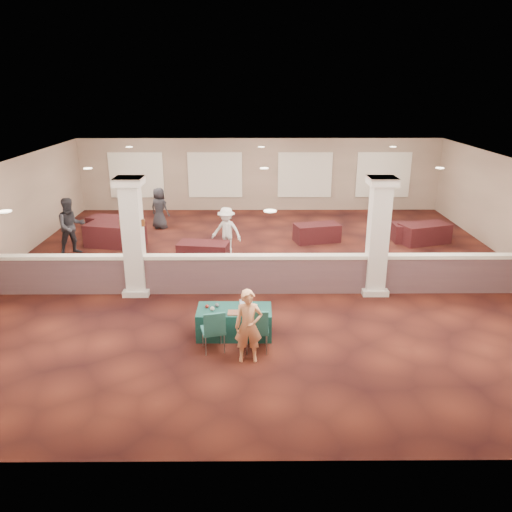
{
  "coord_description": "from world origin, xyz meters",
  "views": [
    {
      "loc": [
        -0.33,
        -14.17,
        5.47
      ],
      "look_at": [
        -0.25,
        -2.0,
        1.24
      ],
      "focal_mm": 35.0,
      "sensor_mm": 36.0,
      "label": 1
    }
  ],
  "objects_px": {
    "attendee_c": "(381,201)",
    "attendee_d": "(159,208)",
    "far_table_front_left": "(115,235)",
    "attendee_b": "(227,231)",
    "near_table": "(234,322)",
    "far_table_back_left": "(110,225)",
    "conf_chair_side": "(214,328)",
    "far_table_back_center": "(317,233)",
    "attendee_a": "(71,226)",
    "conf_chair_main": "(257,327)",
    "far_table_back_right": "(415,233)",
    "far_table_front_center": "(203,252)",
    "far_table_front_right": "(424,233)",
    "woman": "(248,326)"
  },
  "relations": [
    {
      "from": "attendee_c",
      "to": "far_table_back_left",
      "type": "bearing_deg",
      "value": 162.95
    },
    {
      "from": "woman",
      "to": "far_table_front_left",
      "type": "distance_m",
      "value": 9.13
    },
    {
      "from": "woman",
      "to": "far_table_back_right",
      "type": "relative_size",
      "value": 0.98
    },
    {
      "from": "far_table_front_left",
      "to": "attendee_a",
      "type": "bearing_deg",
      "value": -143.95
    },
    {
      "from": "far_table_back_center",
      "to": "woman",
      "type": "bearing_deg",
      "value": -106.36
    },
    {
      "from": "attendee_b",
      "to": "attendee_c",
      "type": "height_order",
      "value": "attendee_c"
    },
    {
      "from": "near_table",
      "to": "far_table_back_left",
      "type": "relative_size",
      "value": 1.05
    },
    {
      "from": "conf_chair_side",
      "to": "far_table_front_right",
      "type": "relative_size",
      "value": 0.56
    },
    {
      "from": "far_table_front_right",
      "to": "attendee_a",
      "type": "distance_m",
      "value": 12.31
    },
    {
      "from": "woman",
      "to": "attendee_d",
      "type": "relative_size",
      "value": 0.96
    },
    {
      "from": "near_table",
      "to": "attendee_b",
      "type": "distance_m",
      "value": 5.75
    },
    {
      "from": "far_table_back_center",
      "to": "attendee_c",
      "type": "distance_m",
      "value": 4.13
    },
    {
      "from": "far_table_front_center",
      "to": "attendee_b",
      "type": "height_order",
      "value": "attendee_b"
    },
    {
      "from": "near_table",
      "to": "conf_chair_main",
      "type": "bearing_deg",
      "value": -56.69
    },
    {
      "from": "woman",
      "to": "attendee_a",
      "type": "relative_size",
      "value": 0.82
    },
    {
      "from": "near_table",
      "to": "attendee_a",
      "type": "distance_m",
      "value": 8.11
    },
    {
      "from": "far_table_front_right",
      "to": "conf_chair_main",
      "type": "bearing_deg",
      "value": -128.35
    },
    {
      "from": "far_table_front_center",
      "to": "attendee_d",
      "type": "distance_m",
      "value": 4.49
    },
    {
      "from": "attendee_a",
      "to": "far_table_back_right",
      "type": "bearing_deg",
      "value": -28.36
    },
    {
      "from": "far_table_front_left",
      "to": "attendee_a",
      "type": "height_order",
      "value": "attendee_a"
    },
    {
      "from": "near_table",
      "to": "attendee_d",
      "type": "relative_size",
      "value": 1.03
    },
    {
      "from": "far_table_front_center",
      "to": "far_table_back_right",
      "type": "distance_m",
      "value": 7.81
    },
    {
      "from": "attendee_c",
      "to": "attendee_d",
      "type": "height_order",
      "value": "attendee_c"
    },
    {
      "from": "far_table_front_left",
      "to": "attendee_b",
      "type": "relative_size",
      "value": 1.22
    },
    {
      "from": "far_table_front_center",
      "to": "far_table_back_center",
      "type": "xyz_separation_m",
      "value": [
        3.92,
        2.18,
        0.0
      ]
    },
    {
      "from": "conf_chair_side",
      "to": "woman",
      "type": "relative_size",
      "value": 0.61
    },
    {
      "from": "far_table_back_right",
      "to": "attendee_c",
      "type": "relative_size",
      "value": 0.93
    },
    {
      "from": "attendee_c",
      "to": "attendee_d",
      "type": "distance_m",
      "value": 9.05
    },
    {
      "from": "conf_chair_main",
      "to": "far_table_back_right",
      "type": "relative_size",
      "value": 0.63
    },
    {
      "from": "attendee_a",
      "to": "far_table_back_left",
      "type": "bearing_deg",
      "value": 41.68
    },
    {
      "from": "near_table",
      "to": "conf_chair_side",
      "type": "xyz_separation_m",
      "value": [
        -0.41,
        -0.77,
        0.25
      ]
    },
    {
      "from": "attendee_a",
      "to": "conf_chair_side",
      "type": "bearing_deg",
      "value": -86.24
    },
    {
      "from": "far_table_front_right",
      "to": "near_table",
      "type": "bearing_deg",
      "value": -133.62
    },
    {
      "from": "far_table_front_left",
      "to": "far_table_back_center",
      "type": "xyz_separation_m",
      "value": [
        7.19,
        0.47,
        -0.08
      ]
    },
    {
      "from": "far_table_front_right",
      "to": "far_table_back_left",
      "type": "xyz_separation_m",
      "value": [
        -11.66,
        1.29,
        -0.03
      ]
    },
    {
      "from": "far_table_front_center",
      "to": "far_table_back_right",
      "type": "relative_size",
      "value": 1.0
    },
    {
      "from": "attendee_a",
      "to": "attendee_b",
      "type": "bearing_deg",
      "value": -35.69
    },
    {
      "from": "far_table_back_center",
      "to": "attendee_b",
      "type": "distance_m",
      "value": 3.54
    },
    {
      "from": "far_table_back_left",
      "to": "attendee_c",
      "type": "relative_size",
      "value": 0.93
    },
    {
      "from": "conf_chair_side",
      "to": "attendee_d",
      "type": "relative_size",
      "value": 0.59
    },
    {
      "from": "conf_chair_side",
      "to": "far_table_front_left",
      "type": "bearing_deg",
      "value": 104.1
    },
    {
      "from": "near_table",
      "to": "far_table_front_center",
      "type": "bearing_deg",
      "value": 103.72
    },
    {
      "from": "attendee_b",
      "to": "conf_chair_side",
      "type": "bearing_deg",
      "value": -69.66
    },
    {
      "from": "far_table_back_right",
      "to": "far_table_front_center",
      "type": "bearing_deg",
      "value": -163.76
    },
    {
      "from": "conf_chair_main",
      "to": "conf_chair_side",
      "type": "xyz_separation_m",
      "value": [
        -0.91,
        0.01,
        -0.03
      ]
    },
    {
      "from": "conf_chair_main",
      "to": "far_table_back_right",
      "type": "xyz_separation_m",
      "value": [
        5.82,
        7.92,
        -0.27
      ]
    },
    {
      "from": "near_table",
      "to": "attendee_d",
      "type": "bearing_deg",
      "value": 110.5
    },
    {
      "from": "attendee_d",
      "to": "attendee_a",
      "type": "bearing_deg",
      "value": 79.95
    },
    {
      "from": "far_table_back_right",
      "to": "attendee_b",
      "type": "relative_size",
      "value": 0.99
    },
    {
      "from": "far_table_front_right",
      "to": "attendee_c",
      "type": "bearing_deg",
      "value": 106.11
    }
  ]
}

